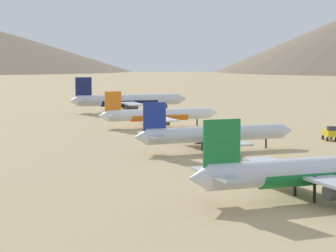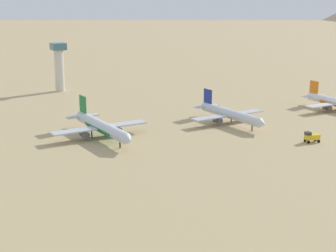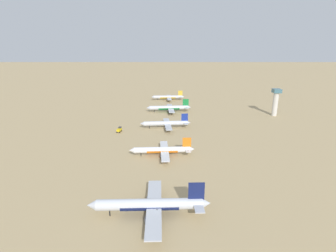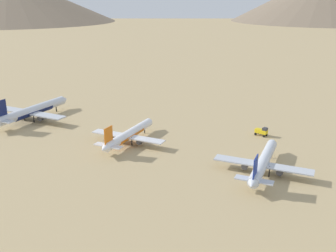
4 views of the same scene
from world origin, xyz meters
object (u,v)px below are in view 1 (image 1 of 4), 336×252
(parked_jet_2, at_px, (214,134))
(parked_jet_3, at_px, (158,115))
(parked_jet_1, at_px, (318,171))
(parked_jet_4, at_px, (128,100))
(service_truck, at_px, (330,133))

(parked_jet_2, distance_m, parked_jet_3, 55.61)
(parked_jet_1, height_order, parked_jet_2, parked_jet_1)
(parked_jet_1, bearing_deg, parked_jet_4, 86.37)
(parked_jet_2, height_order, parked_jet_3, parked_jet_2)
(parked_jet_1, height_order, parked_jet_3, parked_jet_1)
(parked_jet_1, bearing_deg, service_truck, 57.69)
(parked_jet_3, distance_m, service_truck, 56.91)
(parked_jet_1, distance_m, service_truck, 74.44)
(parked_jet_1, relative_size, service_truck, 8.01)
(parked_jet_2, relative_size, parked_jet_3, 1.03)
(parked_jet_4, bearing_deg, parked_jet_1, -93.63)
(parked_jet_2, height_order, service_truck, parked_jet_2)
(parked_jet_4, bearing_deg, parked_jet_3, -94.44)
(parked_jet_2, xyz_separation_m, parked_jet_3, (2.58, 55.55, -0.16))
(parked_jet_3, relative_size, service_truck, 7.09)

